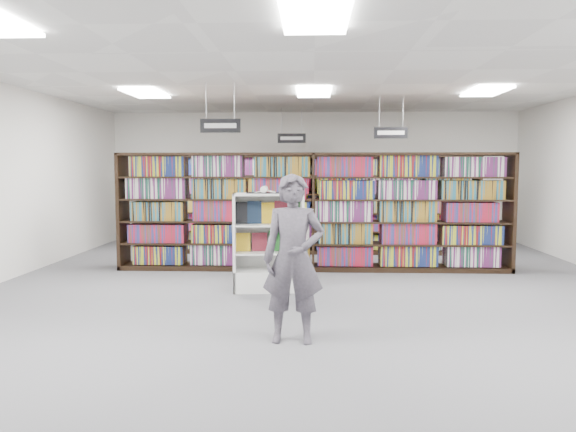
{
  "coord_description": "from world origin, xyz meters",
  "views": [
    {
      "loc": [
        -0.02,
        -8.04,
        1.85
      ],
      "look_at": [
        -0.39,
        0.5,
        1.1
      ],
      "focal_mm": 35.0,
      "sensor_mm": 36.0,
      "label": 1
    }
  ],
  "objects_px": {
    "endcap_display": "(268,258)",
    "shopper": "(293,259)",
    "bookshelf_row_near": "(313,212)",
    "open_book": "(265,191)"
  },
  "relations": [
    {
      "from": "endcap_display",
      "to": "shopper",
      "type": "xyz_separation_m",
      "value": [
        0.47,
        -2.52,
        0.4
      ]
    },
    {
      "from": "bookshelf_row_near",
      "to": "shopper",
      "type": "height_order",
      "value": "bookshelf_row_near"
    },
    {
      "from": "open_book",
      "to": "shopper",
      "type": "distance_m",
      "value": 2.65
    },
    {
      "from": "open_book",
      "to": "endcap_display",
      "type": "bearing_deg",
      "value": -12.4
    },
    {
      "from": "shopper",
      "to": "open_book",
      "type": "bearing_deg",
      "value": 103.12
    },
    {
      "from": "bookshelf_row_near",
      "to": "endcap_display",
      "type": "xyz_separation_m",
      "value": [
        -0.68,
        -1.71,
        -0.56
      ]
    },
    {
      "from": "bookshelf_row_near",
      "to": "open_book",
      "type": "relative_size",
      "value": 12.97
    },
    {
      "from": "bookshelf_row_near",
      "to": "open_book",
      "type": "distance_m",
      "value": 1.9
    },
    {
      "from": "endcap_display",
      "to": "bookshelf_row_near",
      "type": "bearing_deg",
      "value": 62.15
    },
    {
      "from": "bookshelf_row_near",
      "to": "shopper",
      "type": "distance_m",
      "value": 4.24
    }
  ]
}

